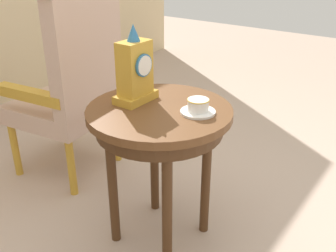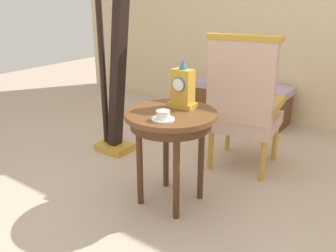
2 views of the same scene
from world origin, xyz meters
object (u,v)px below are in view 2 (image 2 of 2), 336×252
object	(u,v)px
mantel_clock	(183,88)
harp	(113,73)
armchair	(244,103)
side_table	(171,124)
teacup_left	(163,116)
window_bench	(242,102)

from	to	relation	value
mantel_clock	harp	bearing A→B (deg)	162.98
mantel_clock	armchair	xyz separation A→B (m)	(0.18, 0.62, -0.22)
side_table	armchair	bearing A→B (deg)	76.40
teacup_left	harp	xyz separation A→B (m)	(-0.97, 0.57, 0.05)
armchair	side_table	bearing A→B (deg)	-103.60
teacup_left	window_bench	xyz separation A→B (m)	(-0.41, 2.09, -0.48)
teacup_left	mantel_clock	xyz separation A→B (m)	(-0.05, 0.29, 0.11)
side_table	armchair	world-z (taller)	armchair
mantel_clock	armchair	distance (m)	0.69
armchair	window_bench	distance (m)	1.35
teacup_left	mantel_clock	world-z (taller)	mantel_clock
harp	armchair	bearing A→B (deg)	17.32
mantel_clock	harp	size ratio (longest dim) A/B	0.18
mantel_clock	side_table	bearing A→B (deg)	-91.68
side_table	mantel_clock	world-z (taller)	mantel_clock
armchair	window_bench	bearing A→B (deg)	114.46
side_table	harp	bearing A→B (deg)	155.72
mantel_clock	harp	xyz separation A→B (m)	(-0.92, 0.28, -0.05)
mantel_clock	harp	world-z (taller)	harp
armchair	mantel_clock	bearing A→B (deg)	-106.00
harp	window_bench	world-z (taller)	harp
teacup_left	harp	distance (m)	1.13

